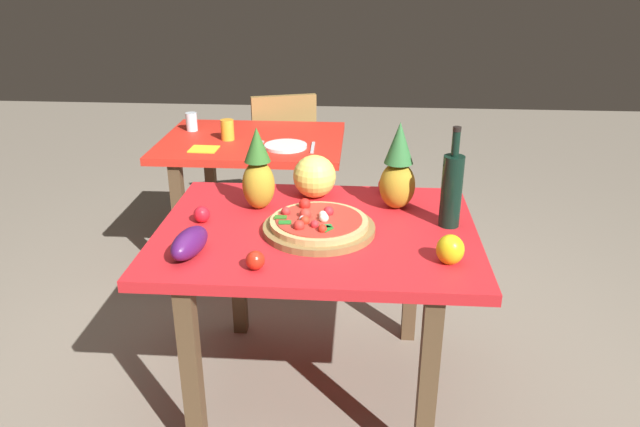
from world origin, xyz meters
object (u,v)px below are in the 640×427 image
Objects in this scene: bell_pepper at (450,250)px; pineapple_right at (258,173)px; eggplant at (190,243)px; dinner_plate at (286,146)px; pizza at (318,221)px; melon at (315,176)px; display_table at (317,250)px; pizza_board at (319,229)px; fork_utensil at (259,146)px; background_table at (253,158)px; tomato_beside_pepper at (202,214)px; napkin_folded at (204,149)px; wine_bottle at (452,189)px; pineapple_left at (398,170)px; tomato_at_corner at (255,260)px; drinking_glass_water at (192,122)px; tomato_near_board at (387,185)px; drinking_glass_juice at (227,130)px; dining_chair at (282,149)px; knife_utensil at (313,147)px.

pineapple_right is at bearing 149.26° from bell_pepper.
dinner_plate is (0.16, 1.23, -0.04)m from eggplant.
melon reaches higher than pizza.
display_table is 1.01m from dinner_plate.
pizza_board is 4.04× the size of bell_pepper.
pizza_board is at bearing -76.31° from dinner_plate.
bell_pepper is 1.47m from fork_utensil.
tomato_beside_pepper reaches higher than background_table.
tomato_beside_pepper is at bearing 172.85° from pizza_board.
pizza_board is 1.15m from napkin_folded.
pizza is (-0.01, 0.00, 0.03)m from pizza_board.
pizza_board is 1.83× the size of dinner_plate.
wine_bottle is at bearing -52.12° from dinner_plate.
melon is 0.49m from tomato_beside_pepper.
background_table is 1.20m from pineapple_left.
eggplant is at bearing 161.01° from tomato_at_corner.
display_table is 2.87× the size of pizza_board.
pizza_board is 1.54m from drinking_glass_water.
tomato_near_board reaches higher than tomato_at_corner.
tomato_beside_pepper is at bearing -82.92° from drinking_glass_juice.
display_table is 3.29× the size of pizza.
tomato_near_board reaches higher than dinner_plate.
dinner_plate is 0.42m from napkin_folded.
eggplant reaches higher than display_table.
display_table is 0.38m from pineapple_right.
knife_utensil is at bearing 91.92° from dining_chair.
eggplant is 0.27m from tomato_beside_pepper.
pizza_board is at bearing -7.15° from tomato_beside_pepper.
drinking_glass_water reaches higher than background_table.
napkin_folded is at bearing 149.17° from tomato_near_board.
dining_chair is 2.42× the size of pizza.
napkin_folded is (-0.27, -0.07, -0.00)m from fork_utensil.
wine_bottle is at bearing -43.29° from drinking_glass_water.
wine_bottle is at bearing 11.06° from pizza_board.
knife_utensil is at bearing 79.99° from pineapple_right.
dining_chair reaches higher than pizza.
display_table is 1.12m from napkin_folded.
melon is (-0.51, 0.25, -0.06)m from wine_bottle.
pineapple_left is 3.45× the size of bell_pepper.
melon reaches higher than pizza_board.
eggplant is 1.11× the size of knife_utensil.
tomato_beside_pepper is (-0.40, -0.29, -0.06)m from melon.
dining_chair is at bearing 101.63° from pizza.
pizza is 2.01× the size of melon.
melon is 2.40× the size of tomato_near_board.
tomato_beside_pepper is at bearing 70.54° from dining_chair.
bell_pepper reaches higher than napkin_folded.
pineapple_left is at bearing -43.70° from drinking_glass_water.
tomato_near_board is 0.79m from dinner_plate.
fork_utensil is at bearing -67.84° from background_table.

